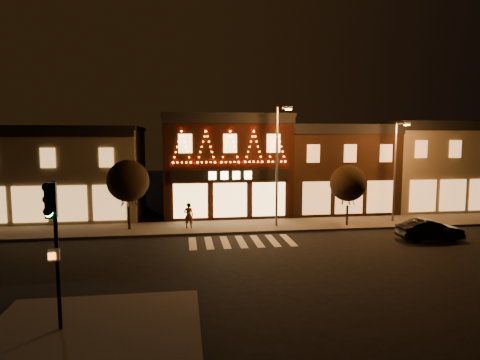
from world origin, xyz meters
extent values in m
plane|color=black|center=(0.00, 0.00, 0.00)|extent=(120.00, 120.00, 0.00)
cube|color=#47423D|center=(2.00, 8.00, 0.07)|extent=(44.00, 4.00, 0.15)
cube|color=#47423D|center=(-6.50, -7.50, 0.07)|extent=(7.00, 7.00, 0.15)
cube|color=#7A6E57|center=(-13.00, 14.00, 3.50)|extent=(12.00, 8.00, 7.00)
cube|color=black|center=(-13.00, 14.00, 7.15)|extent=(12.20, 8.20, 0.30)
cube|color=black|center=(-13.00, 9.95, 6.75)|extent=(12.00, 0.25, 0.50)
cube|color=black|center=(0.00, 14.00, 4.00)|extent=(10.00, 8.00, 8.00)
cube|color=black|center=(0.00, 14.00, 8.15)|extent=(10.20, 8.20, 0.30)
cube|color=black|center=(0.00, 9.95, 7.75)|extent=(10.00, 0.25, 0.50)
cube|color=black|center=(0.00, 9.90, 3.60)|extent=(9.00, 0.15, 0.90)
cube|color=#FFD87F|center=(0.00, 9.80, 3.60)|extent=(3.40, 0.08, 0.60)
cube|color=#341D12|center=(9.50, 14.00, 3.60)|extent=(9.00, 8.00, 7.20)
cube|color=black|center=(9.50, 14.00, 7.35)|extent=(9.20, 8.20, 0.30)
cube|color=black|center=(9.50, 9.95, 6.95)|extent=(9.00, 0.25, 0.50)
cube|color=#7A6E57|center=(18.50, 14.00, 3.75)|extent=(9.00, 8.00, 7.50)
cube|color=black|center=(18.50, 14.00, 7.65)|extent=(9.20, 8.20, 0.30)
cube|color=black|center=(18.50, 9.95, 7.25)|extent=(9.00, 0.25, 0.50)
cylinder|color=black|center=(-7.57, -6.76, 2.61)|extent=(0.13, 0.13, 4.91)
cube|color=black|center=(-7.61, -6.99, 4.47)|extent=(0.39, 0.37, 1.12)
cylinder|color=#19FF72|center=(-7.64, -7.16, 4.10)|extent=(0.24, 0.10, 0.23)
cube|color=beige|center=(-7.61, -6.97, 2.71)|extent=(0.37, 0.29, 0.36)
cylinder|color=#59595E|center=(3.05, 7.55, 4.35)|extent=(0.17, 0.17, 8.40)
cylinder|color=#59595E|center=(3.23, 6.73, 8.44)|extent=(0.46, 1.66, 0.10)
cube|color=#59595E|center=(3.40, 5.91, 8.39)|extent=(0.57, 0.40, 0.19)
cube|color=orange|center=(3.40, 5.91, 8.28)|extent=(0.43, 0.29, 0.05)
cylinder|color=#59595E|center=(12.16, 7.92, 3.85)|extent=(0.15, 0.15, 7.40)
cylinder|color=#59595E|center=(12.13, 7.18, 7.46)|extent=(0.15, 1.48, 0.09)
cube|color=#59595E|center=(12.10, 6.44, 7.41)|extent=(0.47, 0.28, 0.17)
cube|color=orange|center=(12.10, 6.44, 7.31)|extent=(0.36, 0.20, 0.05)
cylinder|color=black|center=(-7.25, 7.89, 0.93)|extent=(0.18, 0.18, 1.56)
sphere|color=black|center=(-7.25, 7.89, 3.50)|extent=(2.86, 2.86, 2.86)
cylinder|color=black|center=(8.16, 7.07, 0.86)|extent=(0.15, 0.15, 1.41)
sphere|color=black|center=(8.16, 7.07, 3.18)|extent=(2.59, 2.59, 2.59)
imported|color=black|center=(11.81, 2.77, 0.65)|extent=(4.02, 1.54, 1.31)
imported|color=gray|center=(-3.18, 7.66, 1.04)|extent=(0.68, 0.48, 1.78)
camera|label=1|loc=(-3.47, -20.15, 6.43)|focal=30.13mm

